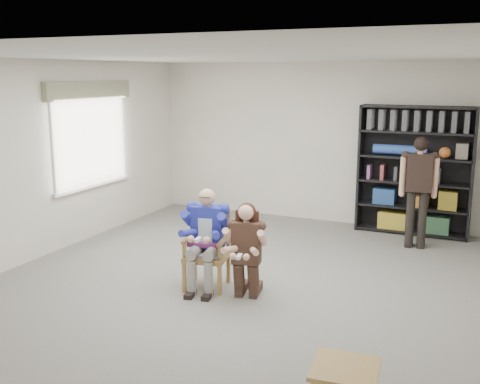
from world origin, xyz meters
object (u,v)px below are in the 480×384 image
at_px(kneeling_woman, 246,252).
at_px(bookshelf, 414,171).
at_px(standing_man, 418,193).
at_px(armchair, 207,250).
at_px(seated_man, 206,239).

distance_m(kneeling_woman, bookshelf, 3.93).
xyz_separation_m(kneeling_woman, standing_man, (1.55, 2.86, 0.27)).
distance_m(armchair, bookshelf, 4.08).
bearing_deg(bookshelf, seated_man, -119.10).
bearing_deg(seated_man, standing_man, 41.11).
height_order(seated_man, bookshelf, bookshelf).
relative_size(seated_man, standing_man, 0.74).
bearing_deg(seated_man, kneeling_woman, -22.69).
height_order(armchair, seated_man, seated_man).
relative_size(armchair, bookshelf, 0.46).
relative_size(kneeling_woman, standing_man, 0.68).
distance_m(armchair, kneeling_woman, 0.60).
relative_size(seated_man, bookshelf, 0.60).
distance_m(armchair, seated_man, 0.14).
relative_size(seated_man, kneeling_woman, 1.09).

